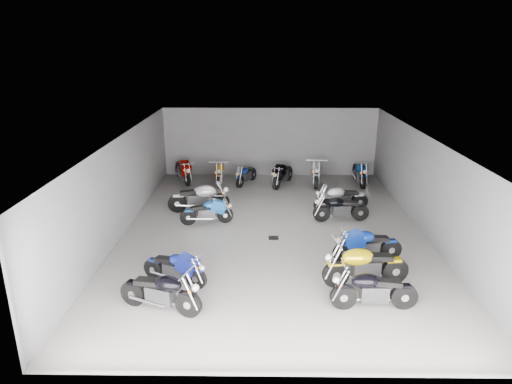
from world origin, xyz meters
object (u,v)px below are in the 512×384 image
motorcycle_back_e (315,171)px  motorcycle_back_b (220,172)px  motorcycle_right_b (365,266)px  motorcycle_left_e (207,212)px  motorcycle_right_c (367,245)px  motorcycle_left_f (200,198)px  motorcycle_back_c (246,175)px  motorcycle_left_a (161,292)px  motorcycle_right_e (340,208)px  motorcycle_left_b (175,268)px  motorcycle_back_f (360,173)px  drain_grate (273,238)px  motorcycle_right_f (340,199)px  motorcycle_back_d (283,174)px  motorcycle_right_a (373,290)px  motorcycle_back_a (183,170)px

motorcycle_back_e → motorcycle_back_b: bearing=4.4°
motorcycle_right_b → motorcycle_left_e: bearing=39.1°
motorcycle_right_b → motorcycle_right_c: 1.42m
motorcycle_back_b → motorcycle_back_e: size_ratio=0.92×
motorcycle_left_f → motorcycle_back_c: bearing=152.7°
motorcycle_left_a → motorcycle_right_e: (5.16, 5.80, -0.03)m
motorcycle_right_b → motorcycle_right_e: (0.11, 4.51, -0.07)m
motorcycle_left_b → motorcycle_back_f: size_ratio=0.81×
motorcycle_right_e → drain_grate: bearing=117.5°
motorcycle_right_c → motorcycle_back_e: (-0.63, 7.68, 0.07)m
motorcycle_left_b → motorcycle_back_c: 9.07m
motorcycle_right_f → motorcycle_back_b: motorcycle_back_b is taller
motorcycle_left_b → motorcycle_right_f: motorcycle_right_f is taller
motorcycle_right_b → motorcycle_back_d: motorcycle_right_b is taller
motorcycle_right_a → motorcycle_back_c: 10.61m
drain_grate → motorcycle_back_f: (4.00, 6.03, 0.53)m
motorcycle_back_d → motorcycle_back_f: size_ratio=0.91×
motorcycle_right_a → motorcycle_right_e: (0.15, 5.64, -0.02)m
motorcycle_left_f → motorcycle_right_e: (5.12, -0.86, -0.07)m
motorcycle_left_f → motorcycle_back_d: (3.25, 3.40, -0.04)m
motorcycle_right_f → motorcycle_back_e: bearing=-6.4°
motorcycle_back_c → motorcycle_back_e: motorcycle_back_e is taller
motorcycle_back_f → motorcycle_back_e: bearing=-1.9°
motorcycle_right_c → motorcycle_back_e: bearing=-4.9°
motorcycle_back_a → motorcycle_right_c: bearing=106.3°
motorcycle_right_b → motorcycle_back_a: motorcycle_right_b is taller
drain_grate → motorcycle_back_c: motorcycle_back_c is taller
motorcycle_right_c → motorcycle_back_d: 7.69m
motorcycle_right_a → motorcycle_right_e: 5.65m
motorcycle_back_c → motorcycle_back_b: bearing=19.7°
motorcycle_back_b → motorcycle_back_c: bearing=173.0°
motorcycle_left_e → motorcycle_right_b: bearing=37.3°
motorcycle_left_b → motorcycle_back_a: bearing=-148.5°
motorcycle_right_e → motorcycle_back_f: size_ratio=0.91×
motorcycle_back_b → motorcycle_back_f: 6.27m
motorcycle_back_a → motorcycle_right_f: bearing=126.0°
motorcycle_left_f → motorcycle_right_c: motorcycle_left_f is taller
motorcycle_right_a → motorcycle_back_d: motorcycle_back_d is taller
motorcycle_left_e → motorcycle_back_d: motorcycle_back_d is taller
drain_grate → motorcycle_right_c: motorcycle_right_c is taller
motorcycle_left_e → motorcycle_left_f: motorcycle_left_f is taller
motorcycle_right_b → motorcycle_back_a: size_ratio=1.09×
motorcycle_back_a → motorcycle_left_e: bearing=84.7°
motorcycle_back_c → motorcycle_right_c: bearing=141.0°
motorcycle_right_a → motorcycle_back_f: (1.74, 10.15, 0.03)m
motorcycle_left_e → motorcycle_back_b: motorcycle_back_b is taller
motorcycle_left_f → motorcycle_right_a: motorcycle_left_f is taller
motorcycle_back_e → motorcycle_right_e: bearing=98.9°
motorcycle_right_a → motorcycle_back_a: bearing=29.6°
motorcycle_right_c → motorcycle_back_f: size_ratio=0.93×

